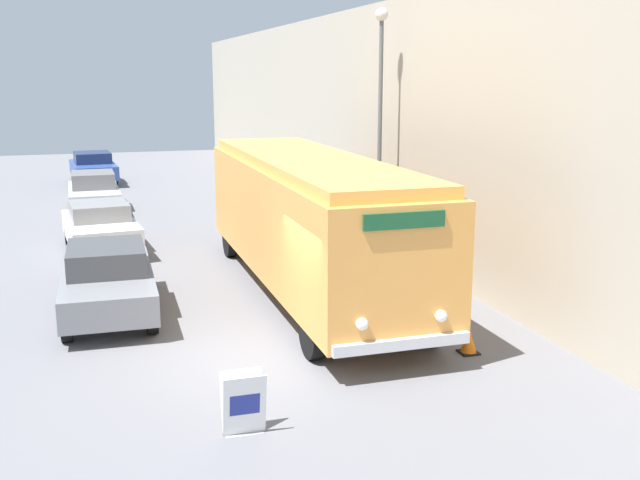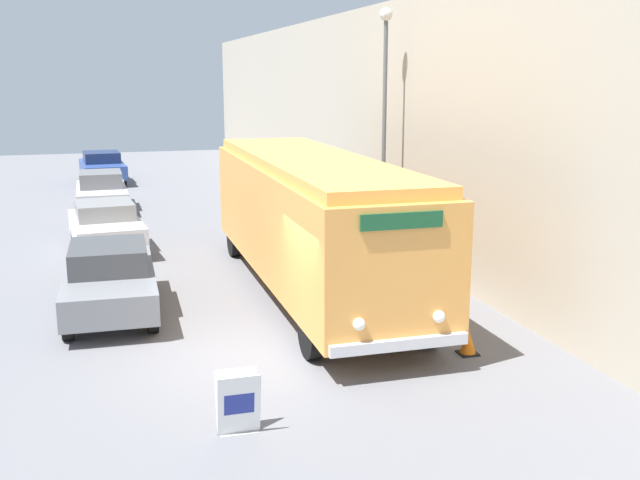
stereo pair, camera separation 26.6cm
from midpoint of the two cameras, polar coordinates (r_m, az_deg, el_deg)
name	(u,v)px [view 1 (the left image)]	position (r m, az deg, el deg)	size (l,w,h in m)	color
ground_plane	(273,358)	(14.25, -4.14, -8.96)	(80.00, 80.00, 0.00)	slate
building_wall_right	(369,123)	(24.55, 3.42, 8.87)	(0.30, 60.00, 7.33)	#B2A893
vintage_bus	(309,216)	(17.93, -1.24, 1.84)	(2.67, 11.36, 3.31)	black
sign_board	(244,404)	(11.33, -6.53, -12.34)	(0.64, 0.36, 0.95)	gray
streetlamp	(380,101)	(21.41, 4.26, 10.53)	(0.36, 0.36, 7.00)	#595E60
parked_car_near	(108,279)	(17.19, -16.31, -2.90)	(2.01, 4.57, 1.54)	black
parked_car_mid	(100,226)	(23.40, -16.71, 1.00)	(2.30, 4.30, 1.46)	black
parked_car_far	(94,191)	(30.52, -17.10, 3.59)	(1.94, 4.50, 1.50)	black
parked_car_distant	(93,167)	(38.24, -17.09, 5.32)	(2.28, 4.50, 1.51)	black
traffic_cone	(469,341)	(14.62, 10.76, -7.56)	(0.36, 0.36, 0.50)	black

